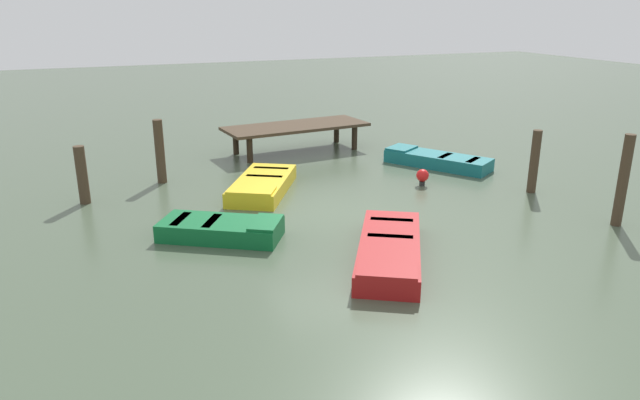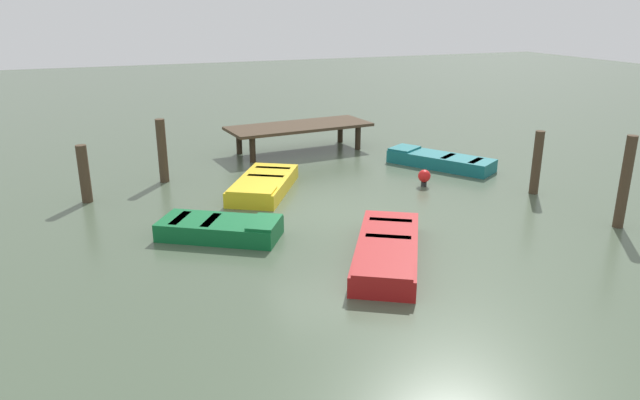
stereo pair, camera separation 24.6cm
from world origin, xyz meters
The scene contains 11 objects.
ground_plane centered at (0.00, 0.00, 0.00)m, with size 80.00×80.00×0.00m, color #475642.
dock_segment centered at (1.70, 6.30, 0.84)m, with size 5.16×2.33×0.95m.
rowboat_green centered at (-2.65, -0.66, 0.22)m, with size 2.87×2.39×0.46m.
rowboat_yellow centered at (-0.81, 2.21, 0.22)m, with size 2.74×3.36×0.46m.
rowboat_teal centered at (5.18, 2.70, 0.22)m, with size 2.67×3.42×0.46m.
rowboat_red centered at (0.23, -3.13, 0.22)m, with size 2.91×3.74×0.46m.
mooring_piling_near_left centered at (6.16, -3.44, 1.09)m, with size 0.24×0.24×2.19m, color #423323.
mooring_piling_center centered at (6.10, -0.63, 0.87)m, with size 0.25×0.25×1.74m, color #423323.
mooring_piling_mid_left centered at (-3.24, 4.25, 0.93)m, with size 0.27×0.27×1.86m, color #423323.
mooring_piling_mid_right centered at (-5.39, 3.10, 0.77)m, with size 0.28×0.28×1.53m, color #423323.
marker_buoy centered at (3.63, 1.06, 0.29)m, with size 0.36×0.36×0.48m.
Camera 1 is at (-5.33, -12.82, 5.00)m, focal length 33.14 mm.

